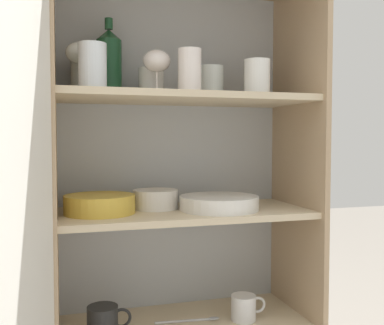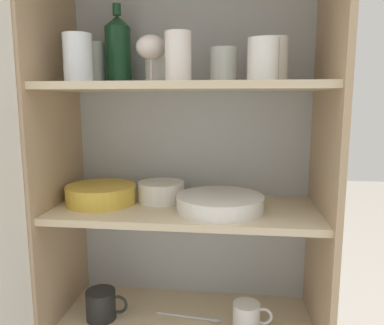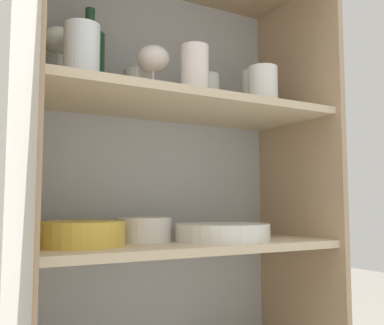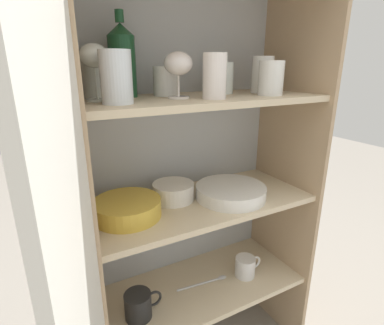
% 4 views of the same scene
% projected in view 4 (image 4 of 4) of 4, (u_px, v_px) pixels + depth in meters
% --- Properties ---
extents(cupboard_back_panel, '(0.81, 0.02, 1.43)m').
position_uv_depth(cupboard_back_panel, '(179.00, 179.00, 1.20)').
color(cupboard_back_panel, '#B2B7BC').
rests_on(cupboard_back_panel, ground_plane).
extents(cupboard_side_left, '(0.02, 0.37, 1.43)m').
position_uv_depth(cupboard_side_left, '(84.00, 222.00, 0.88)').
color(cupboard_side_left, tan).
rests_on(cupboard_side_left, ground_plane).
extents(cupboard_side_right, '(0.02, 0.37, 1.43)m').
position_uv_depth(cupboard_side_right, '(284.00, 177.00, 1.23)').
color(cupboard_side_right, tan).
rests_on(cupboard_side_right, ground_plane).
extents(shelf_board_lower, '(0.77, 0.34, 0.02)m').
position_uv_depth(shelf_board_lower, '(200.00, 286.00, 1.18)').
color(shelf_board_lower, beige).
extents(shelf_board_middle, '(0.77, 0.34, 0.02)m').
position_uv_depth(shelf_board_middle, '(201.00, 203.00, 1.06)').
color(shelf_board_middle, beige).
extents(shelf_board_upper, '(0.77, 0.34, 0.02)m').
position_uv_depth(shelf_board_upper, '(202.00, 100.00, 0.95)').
color(shelf_board_upper, beige).
extents(cupboard_door, '(0.11, 0.39, 1.43)m').
position_uv_depth(cupboard_door, '(87.00, 325.00, 0.53)').
color(cupboard_door, silver).
rests_on(cupboard_door, ground_plane).
extents(tumbler_glass_0, '(0.08, 0.08, 0.11)m').
position_uv_depth(tumbler_glass_0, '(271.00, 78.00, 0.96)').
color(tumbler_glass_0, white).
rests_on(tumbler_glass_0, shelf_board_upper).
extents(tumbler_glass_1, '(0.08, 0.08, 0.09)m').
position_uv_depth(tumbler_glass_1, '(166.00, 81.00, 0.95)').
color(tumbler_glass_1, white).
rests_on(tumbler_glass_1, shelf_board_upper).
extents(tumbler_glass_2, '(0.08, 0.08, 0.12)m').
position_uv_depth(tumbler_glass_2, '(262.00, 75.00, 1.05)').
color(tumbler_glass_2, white).
rests_on(tumbler_glass_2, shelf_board_upper).
extents(tumbler_glass_3, '(0.08, 0.08, 0.10)m').
position_uv_depth(tumbler_glass_3, '(221.00, 78.00, 1.02)').
color(tumbler_glass_3, white).
rests_on(tumbler_glass_3, shelf_board_upper).
extents(tumbler_glass_4, '(0.07, 0.07, 0.13)m').
position_uv_depth(tumbler_glass_4, '(215.00, 76.00, 0.86)').
color(tumbler_glass_4, silver).
rests_on(tumbler_glass_4, shelf_board_upper).
extents(tumbler_glass_5, '(0.08, 0.08, 0.13)m').
position_uv_depth(tumbler_glass_5, '(116.00, 77.00, 0.74)').
color(tumbler_glass_5, white).
rests_on(tumbler_glass_5, shelf_board_upper).
extents(tumbler_glass_6, '(0.07, 0.07, 0.13)m').
position_uv_depth(tumbler_glass_6, '(94.00, 75.00, 0.88)').
color(tumbler_glass_6, white).
rests_on(tumbler_glass_6, shelf_board_upper).
extents(wine_glass_0, '(0.08, 0.08, 0.13)m').
position_uv_depth(wine_glass_0, '(178.00, 65.00, 0.86)').
color(wine_glass_0, silver).
rests_on(wine_glass_0, shelf_board_upper).
extents(wine_glass_1, '(0.08, 0.08, 0.15)m').
position_uv_depth(wine_glass_1, '(94.00, 59.00, 0.79)').
color(wine_glass_1, white).
rests_on(wine_glass_1, shelf_board_upper).
extents(wine_bottle, '(0.08, 0.08, 0.24)m').
position_uv_depth(wine_bottle, '(122.00, 61.00, 0.89)').
color(wine_bottle, '#194728').
rests_on(wine_bottle, shelf_board_upper).
extents(plate_stack_white, '(0.25, 0.25, 0.04)m').
position_uv_depth(plate_stack_white, '(231.00, 192.00, 1.07)').
color(plate_stack_white, silver).
rests_on(plate_stack_white, shelf_board_middle).
extents(mixing_bowl_large, '(0.21, 0.21, 0.06)m').
position_uv_depth(mixing_bowl_large, '(127.00, 208.00, 0.94)').
color(mixing_bowl_large, gold).
rests_on(mixing_bowl_large, shelf_board_middle).
extents(serving_bowl_small, '(0.15, 0.15, 0.06)m').
position_uv_depth(serving_bowl_small, '(173.00, 191.00, 1.05)').
color(serving_bowl_small, silver).
rests_on(serving_bowl_small, shelf_board_middle).
extents(coffee_mug_primary, '(0.12, 0.08, 0.08)m').
position_uv_depth(coffee_mug_primary, '(246.00, 266.00, 1.21)').
color(coffee_mug_primary, white).
rests_on(coffee_mug_primary, shelf_board_lower).
extents(coffee_mug_extra_1, '(0.13, 0.09, 0.09)m').
position_uv_depth(coffee_mug_extra_1, '(139.00, 305.00, 1.01)').
color(coffee_mug_extra_1, black).
rests_on(coffee_mug_extra_1, shelf_board_lower).
extents(serving_spoon, '(0.21, 0.04, 0.01)m').
position_uv_depth(serving_spoon, '(206.00, 282.00, 1.18)').
color(serving_spoon, silver).
rests_on(serving_spoon, shelf_board_lower).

